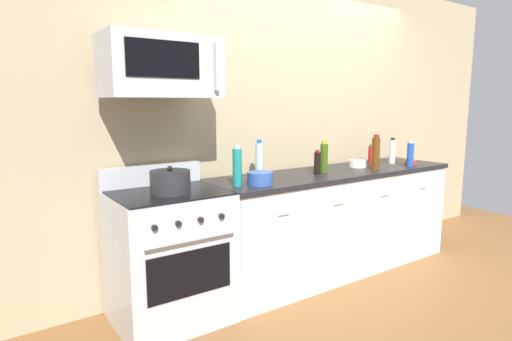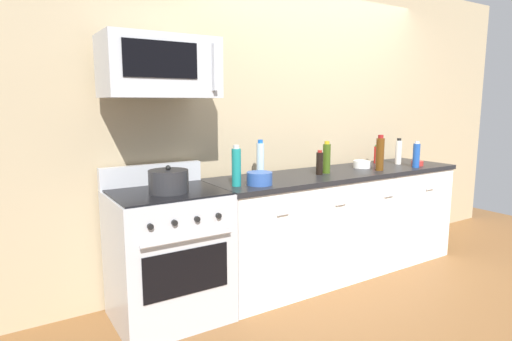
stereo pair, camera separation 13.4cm
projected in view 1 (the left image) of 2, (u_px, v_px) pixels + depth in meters
ground_plane at (333, 269)px, 3.92m from camera, size 6.66×6.66×0.00m
back_wall at (307, 121)px, 4.04m from camera, size 5.55×0.10×2.70m
counter_unit at (335, 221)px, 3.85m from camera, size 2.46×0.66×0.92m
range_oven at (170, 255)px, 2.94m from camera, size 0.76×0.69×1.07m
microwave at (161, 67)px, 2.78m from camera, size 0.74×0.44×0.40m
bottle_soy_sauce_dark at (317, 163)px, 3.58m from camera, size 0.06×0.06×0.21m
bottle_vinegar_white at (392, 151)px, 4.22m from camera, size 0.06×0.06×0.26m
bottle_sparkling_teal at (237, 167)px, 3.05m from camera, size 0.07×0.07×0.30m
bottle_olive_oil at (324, 158)px, 3.65m from camera, size 0.07×0.07×0.28m
bottle_wine_amber at (376, 153)px, 3.81m from camera, size 0.07×0.07×0.32m
bottle_soda_blue at (410, 154)px, 4.01m from camera, size 0.06×0.06×0.24m
bottle_hot_sauce_red at (371, 154)px, 4.27m from camera, size 0.05×0.05×0.19m
bottle_water_clear at (259, 160)px, 3.41m from camera, size 0.06×0.06×0.31m
bowl_red_small at (411, 162)px, 4.14m from camera, size 0.11×0.11×0.05m
bowl_white_ceramic at (358, 163)px, 3.98m from camera, size 0.16×0.16×0.07m
bowl_blue_mixing at (260, 178)px, 3.12m from camera, size 0.19×0.19×0.09m
stockpot at (170, 182)px, 2.82m from camera, size 0.27×0.27×0.18m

